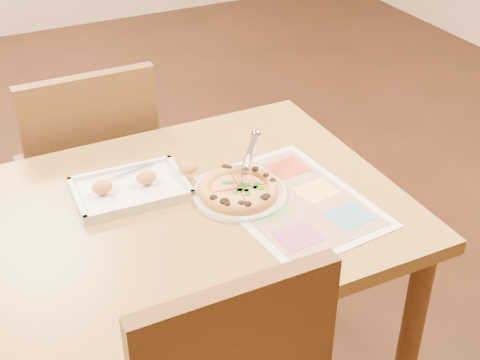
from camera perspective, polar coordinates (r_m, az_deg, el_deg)
name	(u,v)px	position (r m, az deg, el deg)	size (l,w,h in m)	color
dining_table	(150,245)	(1.73, -7.72, -5.48)	(1.30, 0.85, 0.72)	#A68342
chair_far	(89,159)	(2.26, -12.73, 1.74)	(0.42, 0.42, 0.47)	brown
plate	(240,194)	(1.74, 0.00, -1.20)	(0.24, 0.24, 0.01)	white
pizza	(239,189)	(1.73, -0.11, -0.81)	(0.21, 0.21, 0.03)	#E19C4D
pizza_cutter	(249,157)	(1.75, 0.79, 1.94)	(0.11, 0.13, 0.09)	silver
appetizer_tray	(134,188)	(1.77, -9.05, -0.66)	(0.34, 0.21, 0.06)	silver
menu	(292,200)	(1.73, 4.48, -1.74)	(0.33, 0.47, 0.01)	silver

